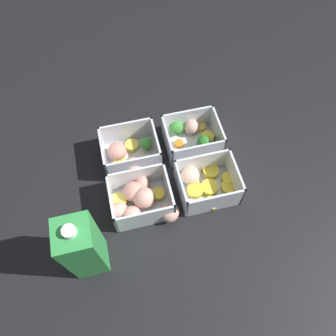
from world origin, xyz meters
TOP-DOWN VIEW (x-y plane):
  - ground_plane at (0.00, 0.00)m, footprint 4.00×4.00m
  - container_near_left at (-0.08, -0.07)m, footprint 0.13×0.13m
  - container_near_right at (0.08, -0.06)m, footprint 0.13×0.13m
  - container_far_left at (-0.07, 0.06)m, footprint 0.15×0.12m
  - container_far_right at (0.08, 0.07)m, footprint 0.16×0.14m
  - juice_carton at (0.21, 0.17)m, footprint 0.07×0.07m

SIDE VIEW (x-z plane):
  - ground_plane at x=0.00m, z-range 0.00..0.00m
  - container_far_left at x=-0.07m, z-range -0.01..0.06m
  - container_far_right at x=0.08m, z-range -0.01..0.06m
  - container_near_right at x=0.08m, z-range -0.01..0.06m
  - container_near_left at x=-0.08m, z-range -0.01..0.07m
  - juice_carton at x=0.21m, z-range -0.01..0.20m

